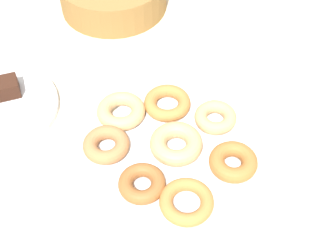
{
  "coord_description": "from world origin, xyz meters",
  "views": [
    {
      "loc": [
        -0.11,
        -0.48,
        0.67
      ],
      "look_at": [
        0.0,
        0.03,
        0.05
      ],
      "focal_mm": 49.63,
      "sensor_mm": 36.0,
      "label": 1
    }
  ],
  "objects_px": {
    "donut_plate": "(171,152)",
    "brownie_far": "(7,87)",
    "donut_2": "(215,117)",
    "donut_5": "(176,143)",
    "donut_1": "(233,162)",
    "donut_7": "(188,202)",
    "donut_0": "(142,183)",
    "donut_3": "(121,111)",
    "donut_6": "(167,103)",
    "donut_4": "(106,145)"
  },
  "relations": [
    {
      "from": "donut_0",
      "to": "donut_2",
      "type": "relative_size",
      "value": 1.01
    },
    {
      "from": "donut_0",
      "to": "donut_2",
      "type": "bearing_deg",
      "value": 36.06
    },
    {
      "from": "donut_0",
      "to": "donut_7",
      "type": "relative_size",
      "value": 0.89
    },
    {
      "from": "donut_3",
      "to": "donut_2",
      "type": "bearing_deg",
      "value": -16.61
    },
    {
      "from": "donut_7",
      "to": "donut_2",
      "type": "bearing_deg",
      "value": 60.64
    },
    {
      "from": "donut_2",
      "to": "donut_4",
      "type": "relative_size",
      "value": 0.95
    },
    {
      "from": "donut_3",
      "to": "donut_7",
      "type": "distance_m",
      "value": 0.23
    },
    {
      "from": "donut_3",
      "to": "donut_6",
      "type": "relative_size",
      "value": 1.02
    },
    {
      "from": "donut_2",
      "to": "donut_3",
      "type": "height_order",
      "value": "donut_3"
    },
    {
      "from": "donut_3",
      "to": "donut_7",
      "type": "relative_size",
      "value": 1.02
    },
    {
      "from": "donut_4",
      "to": "donut_plate",
      "type": "bearing_deg",
      "value": -12.43
    },
    {
      "from": "donut_4",
      "to": "donut_7",
      "type": "relative_size",
      "value": 0.93
    },
    {
      "from": "donut_6",
      "to": "brownie_far",
      "type": "relative_size",
      "value": 2.02
    },
    {
      "from": "donut_6",
      "to": "donut_7",
      "type": "bearing_deg",
      "value": -93.17
    },
    {
      "from": "donut_3",
      "to": "brownie_far",
      "type": "height_order",
      "value": "brownie_far"
    },
    {
      "from": "donut_1",
      "to": "donut_4",
      "type": "xyz_separation_m",
      "value": [
        -0.21,
        0.08,
        -0.0
      ]
    },
    {
      "from": "donut_3",
      "to": "donut_5",
      "type": "bearing_deg",
      "value": -49.28
    },
    {
      "from": "donut_5",
      "to": "donut_3",
      "type": "bearing_deg",
      "value": 130.72
    },
    {
      "from": "donut_1",
      "to": "brownie_far",
      "type": "height_order",
      "value": "same"
    },
    {
      "from": "donut_plate",
      "to": "donut_5",
      "type": "bearing_deg",
      "value": 2.34
    },
    {
      "from": "donut_2",
      "to": "donut_5",
      "type": "distance_m",
      "value": 0.1
    },
    {
      "from": "donut_4",
      "to": "donut_7",
      "type": "xyz_separation_m",
      "value": [
        0.11,
        -0.14,
        -0.0
      ]
    },
    {
      "from": "donut_plate",
      "to": "brownie_far",
      "type": "distance_m",
      "value": 0.35
    },
    {
      "from": "donut_1",
      "to": "donut_4",
      "type": "height_order",
      "value": "donut_1"
    },
    {
      "from": "donut_4",
      "to": "donut_3",
      "type": "bearing_deg",
      "value": 63.22
    },
    {
      "from": "donut_2",
      "to": "donut_7",
      "type": "distance_m",
      "value": 0.19
    },
    {
      "from": "donut_7",
      "to": "brownie_far",
      "type": "distance_m",
      "value": 0.43
    },
    {
      "from": "donut_3",
      "to": "brownie_far",
      "type": "relative_size",
      "value": 2.06
    },
    {
      "from": "donut_3",
      "to": "donut_6",
      "type": "xyz_separation_m",
      "value": [
        0.09,
        0.0,
        -0.0
      ]
    },
    {
      "from": "donut_0",
      "to": "brownie_far",
      "type": "xyz_separation_m",
      "value": [
        -0.22,
        0.27,
        -0.0
      ]
    },
    {
      "from": "donut_2",
      "to": "brownie_far",
      "type": "xyz_separation_m",
      "value": [
        -0.38,
        0.16,
        -0.0
      ]
    },
    {
      "from": "donut_6",
      "to": "donut_2",
      "type": "bearing_deg",
      "value": -34.05
    },
    {
      "from": "donut_plate",
      "to": "donut_0",
      "type": "xyz_separation_m",
      "value": [
        -0.06,
        -0.07,
        0.02
      ]
    },
    {
      "from": "donut_2",
      "to": "donut_6",
      "type": "distance_m",
      "value": 0.1
    },
    {
      "from": "donut_3",
      "to": "donut_5",
      "type": "relative_size",
      "value": 0.97
    },
    {
      "from": "donut_3",
      "to": "donut_plate",
      "type": "bearing_deg",
      "value": -52.36
    },
    {
      "from": "donut_7",
      "to": "donut_0",
      "type": "bearing_deg",
      "value": 143.91
    },
    {
      "from": "donut_0",
      "to": "donut_3",
      "type": "relative_size",
      "value": 0.87
    },
    {
      "from": "donut_3",
      "to": "donut_4",
      "type": "distance_m",
      "value": 0.08
    },
    {
      "from": "donut_0",
      "to": "donut_7",
      "type": "height_order",
      "value": "donut_0"
    },
    {
      "from": "donut_7",
      "to": "brownie_far",
      "type": "height_order",
      "value": "brownie_far"
    },
    {
      "from": "donut_plate",
      "to": "donut_6",
      "type": "relative_size",
      "value": 3.22
    },
    {
      "from": "donut_plate",
      "to": "brownie_far",
      "type": "xyz_separation_m",
      "value": [
        -0.28,
        0.21,
        0.02
      ]
    },
    {
      "from": "donut_6",
      "to": "brownie_far",
      "type": "xyz_separation_m",
      "value": [
        -0.3,
        0.1,
        -0.0
      ]
    },
    {
      "from": "donut_1",
      "to": "donut_7",
      "type": "distance_m",
      "value": 0.11
    },
    {
      "from": "donut_1",
      "to": "brownie_far",
      "type": "xyz_separation_m",
      "value": [
        -0.38,
        0.26,
        -0.0
      ]
    },
    {
      "from": "brownie_far",
      "to": "donut_0",
      "type": "bearing_deg",
      "value": -51.16
    },
    {
      "from": "donut_0",
      "to": "brownie_far",
      "type": "bearing_deg",
      "value": 128.84
    },
    {
      "from": "donut_plate",
      "to": "donut_3",
      "type": "xyz_separation_m",
      "value": [
        -0.08,
        0.1,
        0.02
      ]
    },
    {
      "from": "donut_plate",
      "to": "donut_2",
      "type": "relative_size",
      "value": 3.67
    }
  ]
}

